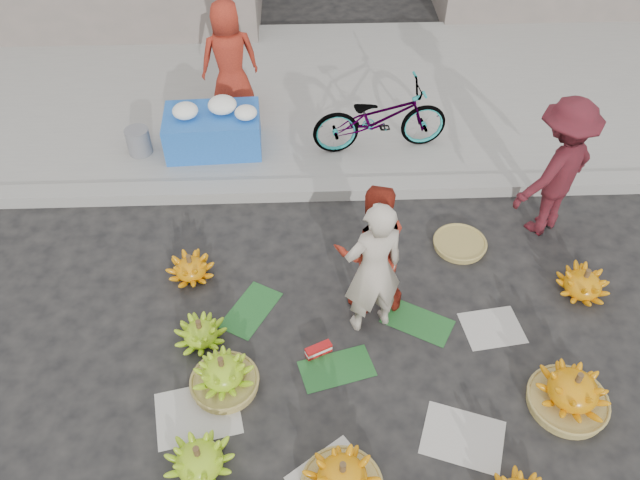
{
  "coord_description": "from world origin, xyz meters",
  "views": [
    {
      "loc": [
        -0.36,
        -3.34,
        4.76
      ],
      "look_at": [
        -0.22,
        0.74,
        0.7
      ],
      "focal_mm": 35.0,
      "sensor_mm": 36.0,
      "label": 1
    }
  ],
  "objects_px": {
    "bicycle": "(380,118)",
    "vendor_cream": "(373,269)",
    "banana_bunch_0": "(223,375)",
    "flower_table": "(214,129)",
    "banana_bunch_4": "(572,392)"
  },
  "relations": [
    {
      "from": "banana_bunch_4",
      "to": "vendor_cream",
      "type": "height_order",
      "value": "vendor_cream"
    },
    {
      "from": "banana_bunch_4",
      "to": "vendor_cream",
      "type": "relative_size",
      "value": 0.44
    },
    {
      "from": "banana_bunch_0",
      "to": "vendor_cream",
      "type": "xyz_separation_m",
      "value": [
        1.32,
        0.65,
        0.58
      ]
    },
    {
      "from": "banana_bunch_0",
      "to": "banana_bunch_4",
      "type": "distance_m",
      "value": 2.94
    },
    {
      "from": "bicycle",
      "to": "banana_bunch_0",
      "type": "bearing_deg",
      "value": 146.5
    },
    {
      "from": "banana_bunch_0",
      "to": "bicycle",
      "type": "distance_m",
      "value": 3.7
    },
    {
      "from": "vendor_cream",
      "to": "bicycle",
      "type": "bearing_deg",
      "value": -114.29
    },
    {
      "from": "vendor_cream",
      "to": "bicycle",
      "type": "relative_size",
      "value": 0.91
    },
    {
      "from": "banana_bunch_0",
      "to": "flower_table",
      "type": "height_order",
      "value": "flower_table"
    },
    {
      "from": "banana_bunch_0",
      "to": "flower_table",
      "type": "bearing_deg",
      "value": 95.84
    },
    {
      "from": "banana_bunch_0",
      "to": "banana_bunch_4",
      "type": "xyz_separation_m",
      "value": [
        2.93,
        -0.29,
        0.02
      ]
    },
    {
      "from": "vendor_cream",
      "to": "bicycle",
      "type": "distance_m",
      "value": 2.66
    },
    {
      "from": "banana_bunch_0",
      "to": "banana_bunch_4",
      "type": "relative_size",
      "value": 0.99
    },
    {
      "from": "flower_table",
      "to": "banana_bunch_0",
      "type": "bearing_deg",
      "value": -86.92
    },
    {
      "from": "bicycle",
      "to": "vendor_cream",
      "type": "bearing_deg",
      "value": 165.91
    }
  ]
}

